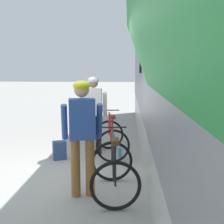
{
  "coord_description": "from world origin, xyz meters",
  "views": [
    {
      "loc": [
        0.92,
        -4.54,
        1.91
      ],
      "look_at": [
        0.59,
        1.08,
        1.05
      ],
      "focal_mm": 43.97,
      "sensor_mm": 36.0,
      "label": 1
    }
  ],
  "objects_px": {
    "cyclist_near_in_blue": "(82,128)",
    "backpack_on_platform": "(60,150)",
    "bicycle_near_black": "(114,169)",
    "bicycle_far_red": "(111,138)",
    "cyclist_far_in_white": "(93,108)",
    "water_bottle_near_the_bikes": "(120,153)"
  },
  "relations": [
    {
      "from": "backpack_on_platform",
      "to": "water_bottle_near_the_bikes",
      "type": "xyz_separation_m",
      "value": [
        1.3,
        0.14,
        -0.08
      ]
    },
    {
      "from": "backpack_on_platform",
      "to": "cyclist_near_in_blue",
      "type": "bearing_deg",
      "value": -87.22
    },
    {
      "from": "bicycle_far_red",
      "to": "cyclist_near_in_blue",
      "type": "bearing_deg",
      "value": -98.39
    },
    {
      "from": "cyclist_near_in_blue",
      "to": "water_bottle_near_the_bikes",
      "type": "distance_m",
      "value": 2.11
    },
    {
      "from": "cyclist_far_in_white",
      "to": "water_bottle_near_the_bikes",
      "type": "height_order",
      "value": "cyclist_far_in_white"
    },
    {
      "from": "cyclist_near_in_blue",
      "to": "bicycle_far_red",
      "type": "relative_size",
      "value": 1.51
    },
    {
      "from": "cyclist_near_in_blue",
      "to": "cyclist_far_in_white",
      "type": "distance_m",
      "value": 2.14
    },
    {
      "from": "bicycle_far_red",
      "to": "water_bottle_near_the_bikes",
      "type": "distance_m",
      "value": 0.41
    },
    {
      "from": "cyclist_near_in_blue",
      "to": "bicycle_near_black",
      "type": "bearing_deg",
      "value": 8.69
    },
    {
      "from": "bicycle_near_black",
      "to": "cyclist_near_in_blue",
      "type": "bearing_deg",
      "value": -171.31
    },
    {
      "from": "cyclist_far_in_white",
      "to": "backpack_on_platform",
      "type": "height_order",
      "value": "cyclist_far_in_white"
    },
    {
      "from": "bicycle_far_red",
      "to": "cyclist_far_in_white",
      "type": "bearing_deg",
      "value": 165.57
    },
    {
      "from": "cyclist_near_in_blue",
      "to": "backpack_on_platform",
      "type": "distance_m",
      "value": 2.05
    },
    {
      "from": "cyclist_far_in_white",
      "to": "bicycle_far_red",
      "type": "bearing_deg",
      "value": -14.43
    },
    {
      "from": "cyclist_near_in_blue",
      "to": "bicycle_far_red",
      "type": "bearing_deg",
      "value": 81.61
    },
    {
      "from": "water_bottle_near_the_bikes",
      "to": "cyclist_far_in_white",
      "type": "bearing_deg",
      "value": 153.02
    },
    {
      "from": "cyclist_far_in_white",
      "to": "cyclist_near_in_blue",
      "type": "bearing_deg",
      "value": -87.27
    },
    {
      "from": "water_bottle_near_the_bikes",
      "to": "cyclist_near_in_blue",
      "type": "bearing_deg",
      "value": -105.61
    },
    {
      "from": "cyclist_far_in_white",
      "to": "bicycle_far_red",
      "type": "xyz_separation_m",
      "value": [
        0.4,
        -0.1,
        -0.65
      ]
    },
    {
      "from": "cyclist_near_in_blue",
      "to": "backpack_on_platform",
      "type": "xyz_separation_m",
      "value": [
        -0.79,
        1.69,
        -0.85
      ]
    },
    {
      "from": "cyclist_far_in_white",
      "to": "bicycle_near_black",
      "type": "xyz_separation_m",
      "value": [
        0.57,
        -2.06,
        -0.65
      ]
    },
    {
      "from": "cyclist_far_in_white",
      "to": "backpack_on_platform",
      "type": "distance_m",
      "value": 1.19
    }
  ]
}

